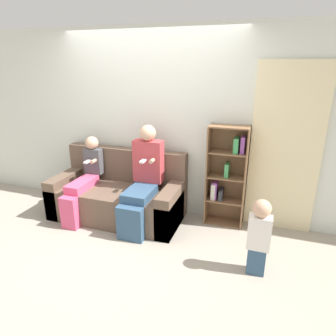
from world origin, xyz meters
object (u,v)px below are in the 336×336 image
object	(u,v)px
child_seated	(84,179)
toddler_standing	(259,235)
adult_seated	(143,177)
bookshelf	(226,176)
couch	(118,196)

from	to	relation	value
child_seated	toddler_standing	world-z (taller)	child_seated
adult_seated	bookshelf	size ratio (longest dim) A/B	0.99
couch	child_seated	distance (m)	0.54
adult_seated	child_seated	xyz separation A→B (m)	(-0.88, -0.05, -0.12)
toddler_standing	bookshelf	bearing A→B (deg)	116.76
toddler_standing	couch	bearing A→B (deg)	161.29
toddler_standing	bookshelf	world-z (taller)	bookshelf
adult_seated	bookshelf	world-z (taller)	bookshelf
child_seated	bookshelf	bearing A→B (deg)	13.39
child_seated	adult_seated	bearing A→B (deg)	3.46
couch	toddler_standing	distance (m)	2.04
toddler_standing	bookshelf	size ratio (longest dim) A/B	0.62
child_seated	toddler_standing	size ratio (longest dim) A/B	1.32
couch	child_seated	xyz separation A→B (m)	(-0.45, -0.14, 0.26)
couch	child_seated	world-z (taller)	child_seated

